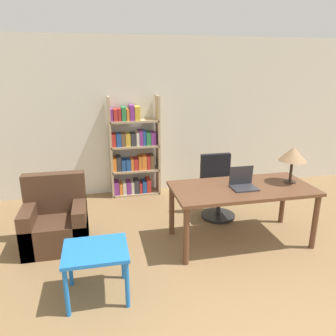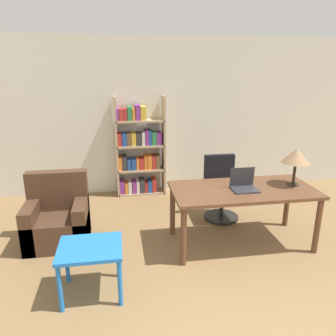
# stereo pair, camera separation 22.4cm
# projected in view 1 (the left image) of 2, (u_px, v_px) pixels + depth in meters

# --- Properties ---
(wall_back) EXTENTS (8.00, 0.06, 2.70)m
(wall_back) POSITION_uv_depth(u_px,v_px,m) (169.00, 116.00, 5.83)
(wall_back) COLOR silver
(wall_back) RESTS_ON ground_plane
(desk) EXTENTS (1.78, 0.86, 0.75)m
(desk) POSITION_uv_depth(u_px,v_px,m) (242.00, 194.00, 4.14)
(desk) COLOR brown
(desk) RESTS_ON ground_plane
(laptop) EXTENTS (0.31, 0.25, 0.26)m
(laptop) POSITION_uv_depth(u_px,v_px,m) (243.00, 183.00, 4.07)
(laptop) COLOR #2D2D33
(laptop) RESTS_ON desk
(table_lamp) EXTENTS (0.35, 0.35, 0.47)m
(table_lamp) POSITION_uv_depth(u_px,v_px,m) (293.00, 155.00, 4.17)
(table_lamp) COLOR #2D2319
(table_lamp) RESTS_ON desk
(office_chair) EXTENTS (0.51, 0.51, 0.94)m
(office_chair) POSITION_uv_depth(u_px,v_px,m) (218.00, 189.00, 4.95)
(office_chair) COLOR black
(office_chair) RESTS_ON ground_plane
(side_table_blue) EXTENTS (0.62, 0.53, 0.53)m
(side_table_blue) POSITION_uv_depth(u_px,v_px,m) (96.00, 256.00, 3.17)
(side_table_blue) COLOR blue
(side_table_blue) RESTS_ON ground_plane
(armchair) EXTENTS (0.77, 0.64, 0.91)m
(armchair) POSITION_uv_depth(u_px,v_px,m) (56.00, 224.00, 4.14)
(armchair) COLOR #472D1E
(armchair) RESTS_ON ground_plane
(bookshelf) EXTENTS (0.86, 0.28, 1.73)m
(bookshelf) POSITION_uv_depth(u_px,v_px,m) (133.00, 153.00, 5.69)
(bookshelf) COLOR tan
(bookshelf) RESTS_ON ground_plane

